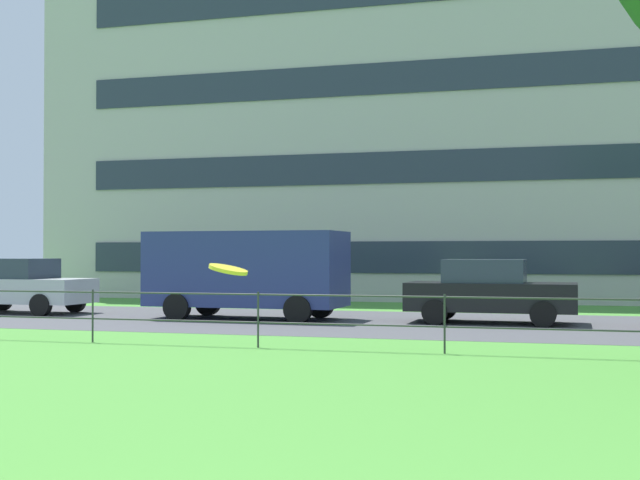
% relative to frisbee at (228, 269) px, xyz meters
% --- Properties ---
extents(street_strip, '(80.00, 7.71, 0.01)m').
position_rel_frisbee_xyz_m(street_strip, '(-1.32, 14.78, -1.57)').
color(street_strip, '#4C4C51').
rests_on(street_strip, ground).
extents(park_fence, '(29.97, 0.04, 1.00)m').
position_rel_frisbee_xyz_m(park_fence, '(-1.32, 8.84, -0.91)').
color(park_fence, '#333833').
rests_on(park_fence, ground).
extents(frisbee, '(0.31, 0.31, 0.08)m').
position_rel_frisbee_xyz_m(frisbee, '(0.00, 0.00, 0.00)').
color(frisbee, yellow).
extents(car_silver_far_left, '(4.05, 1.90, 1.54)m').
position_rel_frisbee_xyz_m(car_silver_far_left, '(-12.43, 15.21, -0.79)').
color(car_silver_far_left, '#B7BABF').
rests_on(car_silver_far_left, ground).
extents(panel_van_right, '(5.04, 2.19, 2.24)m').
position_rel_frisbee_xyz_m(panel_van_right, '(-5.48, 14.91, -0.30)').
color(panel_van_right, navy).
rests_on(panel_van_right, ground).
extents(car_black_far_right, '(4.03, 1.88, 1.54)m').
position_rel_frisbee_xyz_m(car_black_far_right, '(0.60, 15.30, -0.79)').
color(car_black_far_right, black).
rests_on(car_black_far_right, ground).
extents(apartment_building_background, '(29.28, 13.53, 15.92)m').
position_rel_frisbee_xyz_m(apartment_building_background, '(-2.57, 29.92, 6.39)').
color(apartment_building_background, '#B7B2AD').
rests_on(apartment_building_background, ground).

